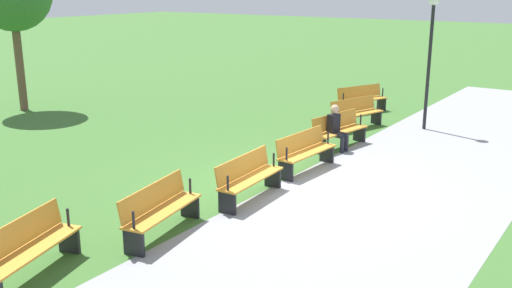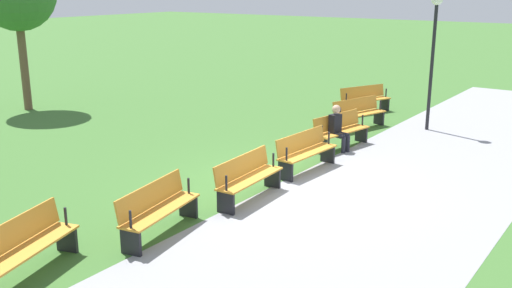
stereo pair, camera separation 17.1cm
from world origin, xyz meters
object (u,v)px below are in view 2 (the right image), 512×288
bench_5 (158,208)px  person_seated (338,127)px  bench_1 (358,113)px  bench_4 (248,176)px  bench_3 (305,151)px  bench_6 (25,246)px  bench_0 (365,99)px  lamp_post (434,37)px  bench_2 (340,130)px

bench_5 → person_seated: (-6.48, 0.09, 0.16)m
bench_1 → person_seated: person_seated is taller
bench_4 → bench_5: (2.26, -0.27, 0.00)m
bench_1 → person_seated: (2.52, 0.62, 0.16)m
bench_3 → bench_6: same height
bench_0 → bench_6: size_ratio=0.99×
lamp_post → person_seated: bearing=-17.7°
person_seated → bench_5: bearing=9.4°
bench_3 → bench_4: bearing=3.4°
bench_4 → bench_6: size_ratio=0.98×
bench_3 → person_seated: (-1.95, -0.18, 0.16)m
bench_1 → bench_5: same height
bench_3 → bench_4: (2.28, 0.00, 0.00)m
person_seated → lamp_post: 4.30m
lamp_post → bench_1: bearing=-59.4°
bench_4 → lamp_post: bearing=169.5°
bench_3 → lamp_post: lamp_post is taller
bench_4 → lamp_post: (-7.79, 0.96, 2.27)m
bench_2 → lamp_post: size_ratio=0.49×
bench_0 → bench_4: bearing=33.9°
bench_0 → bench_1: size_ratio=0.99×
bench_1 → bench_2: (2.21, 0.53, 0.00)m
bench_4 → person_seated: size_ratio=1.57×
bench_0 → person_seated: bearing=40.6°
bench_0 → bench_2: size_ratio=0.99×
lamp_post → bench_0: bearing=-113.2°
bench_6 → lamp_post: size_ratio=0.49×
bench_2 → bench_4: 4.54m
bench_0 → bench_4: (8.88, 1.59, 0.00)m
bench_2 → person_seated: (0.31, 0.09, 0.16)m
person_seated → bench_1: bearing=-156.0°
bench_0 → lamp_post: bearing=90.6°
bench_4 → person_seated: bearing=179.0°
bench_0 → bench_1: 2.27m
bench_4 → lamp_post: size_ratio=0.48×
bench_3 → bench_2: bearing=-169.9°
bench_2 → bench_0: bearing=-152.9°
bench_4 → bench_6: bearing=-13.5°
bench_6 → bench_4: bearing=152.9°
bench_2 → lamp_post: (-3.25, 1.23, 2.27)m
bench_1 → bench_3: same height
bench_5 → lamp_post: 10.37m
bench_6 → lamp_post: bearing=154.8°
bench_1 → lamp_post: (-1.04, 1.76, 2.27)m
bench_6 → person_seated: size_ratio=1.60×
bench_3 → bench_5: size_ratio=0.98×
bench_1 → bench_6: same height
bench_3 → lamp_post: (-5.51, 0.96, 2.27)m
bench_1 → bench_4: 6.79m
bench_4 → bench_0: bearing=-173.3°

